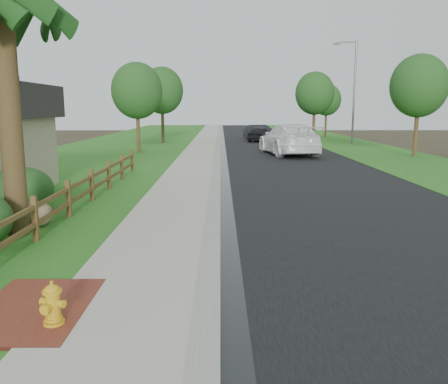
{
  "coord_description": "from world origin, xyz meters",
  "views": [
    {
      "loc": [
        0.61,
        -7.69,
        3.04
      ],
      "look_at": [
        0.69,
        4.02,
        0.97
      ],
      "focal_mm": 38.0,
      "sensor_mm": 36.0,
      "label": 1
    }
  ],
  "objects_px": {
    "ranch_fence": "(81,190)",
    "streetlight": "(353,86)",
    "white_suv": "(289,139)",
    "dark_car_mid": "(260,134)",
    "fire_hydrant": "(53,305)"
  },
  "relations": [
    {
      "from": "white_suv",
      "to": "streetlight",
      "type": "height_order",
      "value": "streetlight"
    },
    {
      "from": "fire_hydrant",
      "to": "streetlight",
      "type": "distance_m",
      "value": 37.77
    },
    {
      "from": "ranch_fence",
      "to": "streetlight",
      "type": "height_order",
      "value": "streetlight"
    },
    {
      "from": "ranch_fence",
      "to": "dark_car_mid",
      "type": "bearing_deg",
      "value": 75.34
    },
    {
      "from": "ranch_fence",
      "to": "dark_car_mid",
      "type": "height_order",
      "value": "dark_car_mid"
    },
    {
      "from": "white_suv",
      "to": "ranch_fence",
      "type": "bearing_deg",
      "value": 55.6
    },
    {
      "from": "fire_hydrant",
      "to": "dark_car_mid",
      "type": "xyz_separation_m",
      "value": [
        5.99,
        38.11,
        0.32
      ]
    },
    {
      "from": "white_suv",
      "to": "dark_car_mid",
      "type": "height_order",
      "value": "white_suv"
    },
    {
      "from": "fire_hydrant",
      "to": "white_suv",
      "type": "distance_m",
      "value": 26.19
    },
    {
      "from": "ranch_fence",
      "to": "streetlight",
      "type": "bearing_deg",
      "value": 60.23
    },
    {
      "from": "fire_hydrant",
      "to": "white_suv",
      "type": "relative_size",
      "value": 0.09
    },
    {
      "from": "fire_hydrant",
      "to": "white_suv",
      "type": "height_order",
      "value": "white_suv"
    },
    {
      "from": "streetlight",
      "to": "white_suv",
      "type": "bearing_deg",
      "value": -124.76
    },
    {
      "from": "streetlight",
      "to": "ranch_fence",
      "type": "bearing_deg",
      "value": -119.77
    },
    {
      "from": "dark_car_mid",
      "to": "fire_hydrant",
      "type": "bearing_deg",
      "value": 99.64
    }
  ]
}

